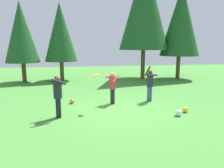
# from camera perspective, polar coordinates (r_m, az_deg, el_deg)

# --- Properties ---
(ground_plane) EXTENTS (40.00, 40.00, 0.00)m
(ground_plane) POSITION_cam_1_polar(r_m,az_deg,el_deg) (9.53, 1.71, -7.13)
(ground_plane) COLOR #478C38
(person_thrower) EXTENTS (0.62, 0.62, 1.83)m
(person_thrower) POSITION_cam_1_polar(r_m,az_deg,el_deg) (10.97, 10.33, 0.39)
(person_thrower) COLOR #38476B
(person_thrower) RESTS_ON ground_plane
(person_catcher) EXTENTS (0.73, 0.67, 1.74)m
(person_catcher) POSITION_cam_1_polar(r_m,az_deg,el_deg) (8.58, -14.66, -2.32)
(person_catcher) COLOR black
(person_catcher) RESTS_ON ground_plane
(person_bystander) EXTENTS (0.72, 0.72, 1.61)m
(person_bystander) POSITION_cam_1_polar(r_m,az_deg,el_deg) (10.30, 0.14, -0.30)
(person_bystander) COLOR black
(person_bystander) RESTS_ON ground_plane
(frisbee) EXTENTS (0.36, 0.36, 0.10)m
(frisbee) POSITION_cam_1_polar(r_m,az_deg,el_deg) (9.13, -4.38, 2.48)
(frisbee) COLOR orange
(ball_orange) EXTENTS (0.24, 0.24, 0.24)m
(ball_orange) POSITION_cam_1_polar(r_m,az_deg,el_deg) (10.69, -10.94, -4.67)
(ball_orange) COLOR orange
(ball_orange) RESTS_ON ground_plane
(ball_yellow) EXTENTS (0.25, 0.25, 0.25)m
(ball_yellow) POSITION_cam_1_polar(r_m,az_deg,el_deg) (9.74, 19.48, -6.60)
(ball_yellow) COLOR yellow
(ball_yellow) RESTS_ON ground_plane
(ball_white) EXTENTS (0.27, 0.27, 0.27)m
(ball_white) POSITION_cam_1_polar(r_m,az_deg,el_deg) (9.14, 17.74, -7.52)
(ball_white) COLOR white
(ball_white) RESTS_ON ground_plane
(tree_far_right) EXTENTS (3.28, 3.28, 7.84)m
(tree_far_right) POSITION_cam_1_polar(r_m,az_deg,el_deg) (19.07, 18.33, 16.13)
(tree_far_right) COLOR brown
(tree_far_right) RESTS_ON ground_plane
(tree_right) EXTENTS (4.13, 4.13, 9.86)m
(tree_right) POSITION_cam_1_polar(r_m,az_deg,el_deg) (18.48, 8.88, 20.68)
(tree_right) COLOR brown
(tree_right) RESTS_ON ground_plane
(tree_far_left) EXTENTS (2.58, 2.58, 6.17)m
(tree_far_left) POSITION_cam_1_polar(r_m,az_deg,el_deg) (17.69, -23.69, 12.81)
(tree_far_left) COLOR brown
(tree_far_left) RESTS_ON ground_plane
(tree_left) EXTENTS (2.62, 2.62, 6.26)m
(tree_left) POSITION_cam_1_polar(r_m,az_deg,el_deg) (17.74, -14.00, 13.55)
(tree_left) COLOR brown
(tree_left) RESTS_ON ground_plane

